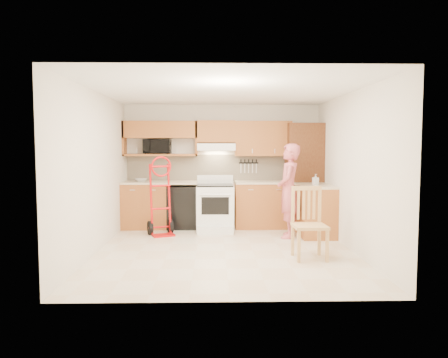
{
  "coord_description": "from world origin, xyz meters",
  "views": [
    {
      "loc": [
        -0.17,
        -6.74,
        1.66
      ],
      "look_at": [
        0.0,
        0.5,
        1.1
      ],
      "focal_mm": 34.78,
      "sensor_mm": 36.0,
      "label": 1
    }
  ],
  "objects_px": {
    "range": "(215,204)",
    "dining_chair": "(310,223)",
    "microwave": "(157,146)",
    "hand_truck": "(162,200)",
    "person": "(289,191)"
  },
  "relations": [
    {
      "from": "microwave",
      "to": "range",
      "type": "bearing_deg",
      "value": -20.26
    },
    {
      "from": "range",
      "to": "person",
      "type": "relative_size",
      "value": 0.63
    },
    {
      "from": "microwave",
      "to": "person",
      "type": "bearing_deg",
      "value": -22.91
    },
    {
      "from": "range",
      "to": "person",
      "type": "height_order",
      "value": "person"
    },
    {
      "from": "dining_chair",
      "to": "range",
      "type": "bearing_deg",
      "value": 120.51
    },
    {
      "from": "hand_truck",
      "to": "dining_chair",
      "type": "xyz_separation_m",
      "value": [
        2.37,
        -1.74,
        -0.13
      ]
    },
    {
      "from": "hand_truck",
      "to": "person",
      "type": "bearing_deg",
      "value": -28.11
    },
    {
      "from": "person",
      "to": "hand_truck",
      "type": "height_order",
      "value": "person"
    },
    {
      "from": "microwave",
      "to": "hand_truck",
      "type": "distance_m",
      "value": 1.31
    },
    {
      "from": "range",
      "to": "person",
      "type": "distance_m",
      "value": 1.51
    },
    {
      "from": "microwave",
      "to": "person",
      "type": "xyz_separation_m",
      "value": [
        2.49,
        -1.1,
        -0.79
      ]
    },
    {
      "from": "dining_chair",
      "to": "microwave",
      "type": "bearing_deg",
      "value": 132.26
    },
    {
      "from": "range",
      "to": "person",
      "type": "bearing_deg",
      "value": -26.05
    },
    {
      "from": "person",
      "to": "dining_chair",
      "type": "xyz_separation_m",
      "value": [
        0.05,
        -1.5,
        -0.32
      ]
    },
    {
      "from": "range",
      "to": "dining_chair",
      "type": "relative_size",
      "value": 1.01
    }
  ]
}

